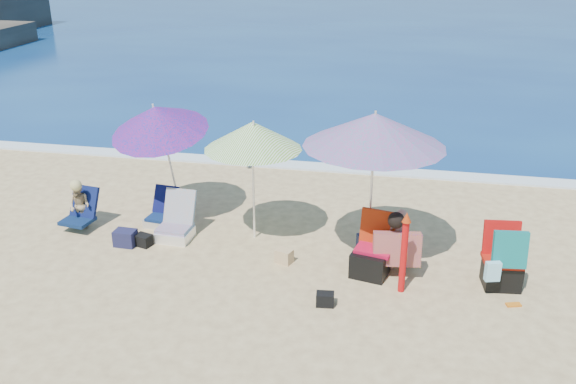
% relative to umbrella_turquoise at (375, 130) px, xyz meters
% --- Properties ---
extents(ground, '(120.00, 120.00, 0.00)m').
position_rel_umbrella_turquoise_xyz_m(ground, '(-0.99, -1.08, -2.17)').
color(ground, '#D8BC84').
rests_on(ground, ground).
extents(foam, '(120.00, 0.50, 0.04)m').
position_rel_umbrella_turquoise_xyz_m(foam, '(-0.99, 4.02, -2.15)').
color(foam, white).
rests_on(foam, ground).
extents(umbrella_turquoise, '(2.52, 2.52, 2.46)m').
position_rel_umbrella_turquoise_xyz_m(umbrella_turquoise, '(0.00, 0.00, 0.00)').
color(umbrella_turquoise, white).
rests_on(umbrella_turquoise, ground).
extents(umbrella_striped, '(1.97, 1.97, 2.12)m').
position_rel_umbrella_turquoise_xyz_m(umbrella_striped, '(-1.95, 0.34, -0.31)').
color(umbrella_striped, white).
rests_on(umbrella_striped, ground).
extents(umbrella_blue, '(1.95, 2.00, 2.32)m').
position_rel_umbrella_turquoise_xyz_m(umbrella_blue, '(-3.74, 0.77, -0.27)').
color(umbrella_blue, white).
rests_on(umbrella_blue, ground).
extents(furled_umbrella, '(0.14, 0.14, 1.27)m').
position_rel_umbrella_turquoise_xyz_m(furled_umbrella, '(0.56, -0.87, -1.47)').
color(furled_umbrella, red).
rests_on(furled_umbrella, ground).
extents(chair_navy, '(0.55, 0.63, 0.66)m').
position_rel_umbrella_turquoise_xyz_m(chair_navy, '(-3.74, 0.59, -1.99)').
color(chair_navy, '#0E234F').
rests_on(chair_navy, ground).
extents(chair_rainbow, '(0.59, 0.73, 0.78)m').
position_rel_umbrella_turquoise_xyz_m(chair_rainbow, '(-3.29, 0.14, -1.96)').
color(chair_rainbow, '#CD4858').
rests_on(chair_rainbow, ground).
extents(camp_chair_left, '(0.69, 0.70, 0.96)m').
position_rel_umbrella_turquoise_xyz_m(camp_chair_left, '(0.09, -0.44, -1.88)').
color(camp_chair_left, '#B70D2F').
rests_on(camp_chair_left, ground).
extents(camp_chair_right, '(0.59, 0.79, 0.99)m').
position_rel_umbrella_turquoise_xyz_m(camp_chair_right, '(1.99, -0.45, -1.81)').
color(camp_chair_right, '#AC190C').
rests_on(camp_chair_right, ground).
extents(person_center, '(0.74, 0.71, 1.05)m').
position_rel_umbrella_turquoise_xyz_m(person_center, '(0.46, -0.33, -1.66)').
color(person_center, tan).
rests_on(person_center, ground).
extents(person_left, '(0.59, 0.68, 0.93)m').
position_rel_umbrella_turquoise_xyz_m(person_left, '(-5.08, 0.18, -1.75)').
color(person_left, tan).
rests_on(person_left, ground).
extents(bag_navy_a, '(0.36, 0.27, 0.27)m').
position_rel_umbrella_turquoise_xyz_m(bag_navy_a, '(-4.03, -0.31, -2.03)').
color(bag_navy_a, '#1B1C3D').
rests_on(bag_navy_a, ground).
extents(bag_black_a, '(0.31, 0.27, 0.20)m').
position_rel_umbrella_turquoise_xyz_m(bag_black_a, '(-3.73, -0.26, -2.07)').
color(bag_black_a, black).
rests_on(bag_black_a, ground).
extents(bag_tan, '(0.31, 0.26, 0.22)m').
position_rel_umbrella_turquoise_xyz_m(bag_tan, '(-1.30, -0.36, -2.06)').
color(bag_tan, tan).
rests_on(bag_tan, ground).
extents(bag_navy_b, '(0.48, 0.43, 0.29)m').
position_rel_umbrella_turquoise_xyz_m(bag_navy_b, '(0.02, 0.25, -2.02)').
color(bag_navy_b, '#1B233D').
rests_on(bag_navy_b, ground).
extents(bag_black_b, '(0.27, 0.20, 0.19)m').
position_rel_umbrella_turquoise_xyz_m(bag_black_b, '(-0.48, -1.46, -2.07)').
color(bag_black_b, black).
rests_on(bag_black_b, ground).
extents(orange_item, '(0.23, 0.15, 0.03)m').
position_rel_umbrella_turquoise_xyz_m(orange_item, '(2.13, -0.95, -2.15)').
color(orange_item, orange).
rests_on(orange_item, ground).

